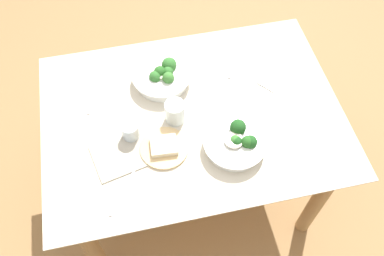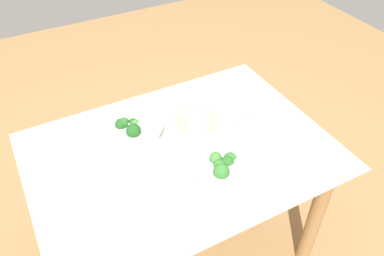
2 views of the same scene
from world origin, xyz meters
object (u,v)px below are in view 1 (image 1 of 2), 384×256
(water_glass_center, at_px, (130,131))
(table_knife_right, at_px, (124,191))
(table_knife_left, at_px, (85,96))
(fork_by_far_bowl, at_px, (267,88))
(broccoli_bowl_far, at_px, (236,142))
(water_glass_side, at_px, (175,112))
(broccoli_bowl_near, at_px, (162,76))
(bread_side_plate, at_px, (164,147))
(napkin_folded_upper, at_px, (120,156))
(fork_by_near_bowl, at_px, (231,70))

(water_glass_center, bearing_deg, table_knife_right, 75.47)
(table_knife_left, bearing_deg, table_knife_right, 8.72)
(water_glass_center, distance_m, fork_by_far_bowl, 0.64)
(broccoli_bowl_far, relative_size, water_glass_center, 3.25)
(water_glass_side, relative_size, fork_by_far_bowl, 1.30)
(fork_by_far_bowl, bearing_deg, broccoli_bowl_near, -148.76)
(bread_side_plate, bearing_deg, water_glass_center, -36.17)
(broccoli_bowl_near, relative_size, water_glass_side, 2.66)
(water_glass_center, relative_size, water_glass_side, 0.78)
(bread_side_plate, xyz_separation_m, fork_by_far_bowl, (-0.50, -0.21, -0.01))
(table_knife_right, distance_m, napkin_folded_upper, 0.15)
(napkin_folded_upper, bearing_deg, bread_side_plate, 178.78)
(fork_by_near_bowl, bearing_deg, broccoli_bowl_far, 10.59)
(water_glass_center, bearing_deg, fork_by_far_bowl, -168.85)
(table_knife_right, relative_size, napkin_folded_upper, 1.03)
(fork_by_far_bowl, bearing_deg, water_glass_side, -121.85)
(napkin_folded_upper, bearing_deg, fork_by_near_bowl, -148.41)
(broccoli_bowl_near, xyz_separation_m, fork_by_near_bowl, (-0.32, 0.01, -0.03))
(water_glass_center, bearing_deg, broccoli_bowl_far, 160.84)
(fork_by_near_bowl, height_order, napkin_folded_upper, napkin_folded_upper)
(bread_side_plate, xyz_separation_m, water_glass_center, (0.12, -0.09, 0.03))
(broccoli_bowl_far, height_order, fork_by_far_bowl, broccoli_bowl_far)
(fork_by_far_bowl, xyz_separation_m, table_knife_left, (0.80, -0.12, -0.00))
(water_glass_side, height_order, napkin_folded_upper, water_glass_side)
(water_glass_center, distance_m, table_knife_right, 0.25)
(fork_by_far_bowl, xyz_separation_m, napkin_folded_upper, (0.68, 0.21, 0.00))
(napkin_folded_upper, bearing_deg, table_knife_right, 88.14)
(water_glass_center, xyz_separation_m, fork_by_near_bowl, (-0.49, -0.25, -0.04))
(water_glass_side, bearing_deg, water_glass_center, 13.72)
(bread_side_plate, bearing_deg, table_knife_left, -48.88)
(bread_side_plate, bearing_deg, table_knife_right, 39.43)
(broccoli_bowl_far, height_order, water_glass_side, water_glass_side)
(broccoli_bowl_far, height_order, table_knife_left, broccoli_bowl_far)
(water_glass_side, xyz_separation_m, table_knife_left, (0.37, -0.20, -0.05))
(broccoli_bowl_far, xyz_separation_m, water_glass_side, (0.21, -0.19, 0.02))
(water_glass_side, distance_m, fork_by_far_bowl, 0.44)
(water_glass_center, height_order, fork_by_near_bowl, water_glass_center)
(fork_by_far_bowl, relative_size, napkin_folded_upper, 0.36)
(fork_by_near_bowl, bearing_deg, fork_by_far_bowl, 68.20)
(broccoli_bowl_near, relative_size, water_glass_center, 3.39)
(broccoli_bowl_far, relative_size, fork_by_near_bowl, 2.47)
(broccoli_bowl_far, height_order, water_glass_center, broccoli_bowl_far)
(broccoli_bowl_near, xyz_separation_m, napkin_folded_upper, (0.23, 0.34, -0.03))
(broccoli_bowl_near, bearing_deg, table_knife_left, 1.88)
(broccoli_bowl_near, bearing_deg, fork_by_far_bowl, 163.08)
(broccoli_bowl_far, bearing_deg, bread_side_plate, -10.42)
(broccoli_bowl_near, relative_size, fork_by_far_bowl, 3.44)
(table_knife_left, height_order, table_knife_right, same)
(fork_by_near_bowl, distance_m, table_knife_right, 0.74)
(bread_side_plate, bearing_deg, fork_by_near_bowl, -137.42)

